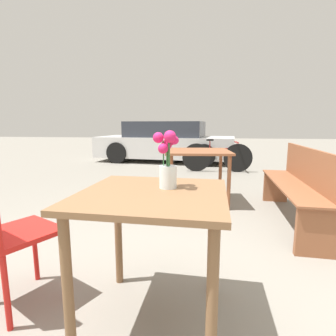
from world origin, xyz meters
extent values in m
plane|color=gray|center=(0.00, 0.00, 0.00)|extent=(40.00, 40.00, 0.00)
cube|color=brown|center=(0.00, 0.00, 0.74)|extent=(0.80, 0.79, 0.03)
cylinder|color=brown|center=(-0.34, -0.31, 0.36)|extent=(0.05, 0.05, 0.73)
cylinder|color=brown|center=(0.31, -0.33, 0.36)|extent=(0.05, 0.05, 0.73)
cylinder|color=brown|center=(-0.31, 0.33, 0.36)|extent=(0.05, 0.05, 0.73)
cylinder|color=brown|center=(0.34, 0.31, 0.36)|extent=(0.05, 0.05, 0.73)
cylinder|color=silver|center=(0.07, 0.10, 0.82)|extent=(0.10, 0.10, 0.13)
cylinder|color=silver|center=(0.07, 0.10, 0.80)|extent=(0.09, 0.09, 0.07)
cylinder|color=#337038|center=(0.08, 0.10, 0.89)|extent=(0.01, 0.01, 0.24)
sphere|color=#D11E60|center=(0.11, 0.09, 1.02)|extent=(0.05, 0.05, 0.05)
cylinder|color=#337038|center=(0.07, 0.11, 0.89)|extent=(0.01, 0.01, 0.24)
sphere|color=#D11E60|center=(0.08, 0.14, 1.03)|extent=(0.07, 0.07, 0.07)
cylinder|color=#337038|center=(0.06, 0.11, 0.87)|extent=(0.01, 0.01, 0.21)
sphere|color=#D11E60|center=(0.06, 0.14, 0.99)|extent=(0.06, 0.06, 0.06)
cylinder|color=#337038|center=(0.04, 0.10, 0.89)|extent=(0.01, 0.01, 0.25)
sphere|color=#D11E60|center=(0.01, 0.11, 1.04)|extent=(0.06, 0.06, 0.06)
cylinder|color=#337038|center=(0.06, 0.09, 0.87)|extent=(0.01, 0.01, 0.20)
sphere|color=#D11E60|center=(0.05, 0.07, 0.98)|extent=(0.06, 0.06, 0.06)
cylinder|color=#337038|center=(0.08, 0.08, 0.90)|extent=(0.01, 0.01, 0.26)
sphere|color=#D11E60|center=(0.09, 0.05, 1.05)|extent=(0.07, 0.07, 0.07)
cube|color=red|center=(-0.84, 0.05, 0.46)|extent=(0.54, 0.54, 0.03)
cylinder|color=red|center=(-0.91, 0.28, 0.22)|extent=(0.03, 0.03, 0.44)
cylinder|color=red|center=(-0.61, 0.12, 0.22)|extent=(0.03, 0.03, 0.44)
cylinder|color=red|center=(-0.77, -0.18, 0.22)|extent=(0.03, 0.03, 0.44)
cube|color=brown|center=(1.27, 1.73, 0.44)|extent=(0.47, 1.79, 0.02)
cube|color=brown|center=(1.42, 1.72, 0.65)|extent=(0.14, 1.77, 0.40)
cube|color=brown|center=(1.22, 0.90, 0.21)|extent=(0.33, 0.08, 0.43)
cube|color=brown|center=(1.31, 2.55, 0.21)|extent=(0.33, 0.08, 0.43)
cube|color=brown|center=(0.19, 2.37, 0.73)|extent=(0.95, 0.92, 0.03)
cylinder|color=brown|center=(-0.16, 1.98, 0.36)|extent=(0.05, 0.05, 0.72)
cylinder|color=brown|center=(0.60, 2.05, 0.36)|extent=(0.05, 0.05, 0.72)
cylinder|color=brown|center=(-0.22, 2.70, 0.36)|extent=(0.05, 0.05, 0.72)
cylinder|color=brown|center=(0.54, 2.77, 0.36)|extent=(0.05, 0.05, 0.72)
cylinder|color=black|center=(0.11, 4.86, 0.33)|extent=(0.66, 0.06, 0.66)
cylinder|color=black|center=(1.07, 4.90, 0.33)|extent=(0.66, 0.06, 0.66)
cube|color=maroon|center=(0.59, 4.88, 0.55)|extent=(0.87, 0.06, 0.03)
cylinder|color=maroon|center=(0.42, 4.87, 0.65)|extent=(0.02, 0.02, 0.20)
cube|color=black|center=(0.42, 4.87, 0.75)|extent=(0.16, 0.07, 0.04)
cube|color=maroon|center=(1.02, 4.89, 0.70)|extent=(0.05, 0.44, 0.02)
cube|color=silver|center=(-0.86, 6.56, 0.44)|extent=(4.19, 2.09, 0.60)
cube|color=#2D333D|center=(-0.86, 6.56, 0.96)|extent=(2.37, 1.75, 0.45)
cylinder|color=black|center=(0.47, 7.20, 0.30)|extent=(0.62, 0.24, 0.60)
cylinder|color=black|center=(0.30, 5.64, 0.30)|extent=(0.62, 0.24, 0.60)
cylinder|color=black|center=(-2.01, 7.47, 0.30)|extent=(0.62, 0.24, 0.60)
cylinder|color=black|center=(-2.19, 5.91, 0.30)|extent=(0.62, 0.24, 0.60)
camera|label=1|loc=(0.26, -1.32, 1.11)|focal=28.00mm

